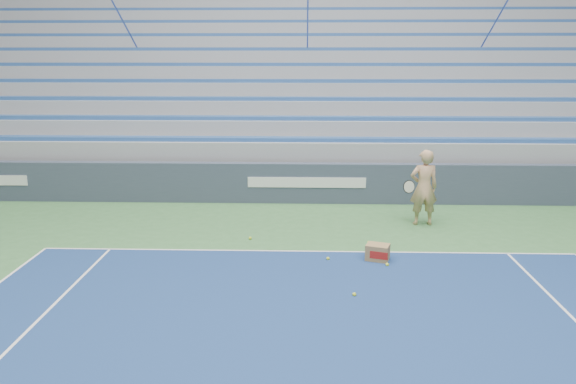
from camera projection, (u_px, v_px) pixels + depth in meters
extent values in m
cube|color=white|center=(307.00, 251.00, 11.60)|extent=(10.97, 0.05, 0.00)
cube|color=#374154|center=(307.00, 183.00, 15.36)|extent=(30.00, 0.30, 1.10)
cube|color=white|center=(307.00, 182.00, 15.19)|extent=(3.20, 0.02, 0.28)
cube|color=#95989D|center=(307.00, 154.00, 19.78)|extent=(30.00, 8.50, 1.10)
cube|color=#95989D|center=(307.00, 132.00, 19.59)|extent=(30.00, 8.50, 0.50)
cube|color=#295296|center=(307.00, 139.00, 15.75)|extent=(29.60, 0.42, 0.11)
cube|color=#95989D|center=(307.00, 116.00, 19.88)|extent=(30.00, 7.65, 0.50)
cube|color=#295296|center=(307.00, 118.00, 16.46)|extent=(29.60, 0.42, 0.11)
cube|color=#95989D|center=(307.00, 101.00, 20.17)|extent=(30.00, 6.80, 0.50)
cube|color=#295296|center=(307.00, 99.00, 17.16)|extent=(29.60, 0.42, 0.11)
cube|color=#95989D|center=(307.00, 86.00, 20.47)|extent=(30.00, 5.95, 0.50)
cube|color=#295296|center=(307.00, 81.00, 17.87)|extent=(29.60, 0.42, 0.11)
cube|color=#95989D|center=(307.00, 72.00, 20.76)|extent=(30.00, 5.10, 0.50)
cube|color=#295296|center=(307.00, 64.00, 18.58)|extent=(29.60, 0.42, 0.11)
cube|color=#95989D|center=(307.00, 58.00, 21.05)|extent=(30.00, 4.25, 0.50)
cube|color=#295296|center=(307.00, 49.00, 19.28)|extent=(29.60, 0.42, 0.11)
cube|color=#95989D|center=(307.00, 44.00, 21.35)|extent=(30.00, 3.40, 0.50)
cube|color=#295296|center=(307.00, 35.00, 19.99)|extent=(29.60, 0.42, 0.11)
cube|color=#95989D|center=(307.00, 31.00, 21.64)|extent=(30.00, 2.55, 0.50)
cube|color=#295296|center=(308.00, 22.00, 20.69)|extent=(29.60, 0.42, 0.11)
cube|color=#95989D|center=(308.00, 18.00, 21.93)|extent=(30.00, 1.70, 0.50)
cube|color=#295296|center=(308.00, 9.00, 21.40)|extent=(29.60, 0.42, 0.11)
cube|color=#95989D|center=(308.00, 6.00, 22.23)|extent=(30.00, 0.85, 0.50)
cube|color=#95989D|center=(307.00, 62.00, 23.45)|extent=(31.00, 0.40, 7.30)
cylinder|color=#3250AF|center=(131.00, 35.00, 19.00)|extent=(0.05, 8.53, 5.04)
cylinder|color=#3250AF|center=(308.00, 35.00, 18.81)|extent=(0.05, 8.53, 5.04)
cylinder|color=#3250AF|center=(488.00, 35.00, 18.63)|extent=(0.05, 8.53, 5.04)
imported|color=tan|center=(424.00, 188.00, 13.27)|extent=(0.69, 0.48, 1.82)
cylinder|color=black|center=(411.00, 188.00, 13.03)|extent=(0.12, 0.27, 0.08)
cylinder|color=beige|center=(409.00, 187.00, 12.74)|extent=(0.29, 0.16, 0.28)
torus|color=black|center=(409.00, 187.00, 12.74)|extent=(0.31, 0.18, 0.30)
cube|color=olive|center=(378.00, 252.00, 11.09)|extent=(0.52, 0.45, 0.33)
cube|color=#B21E19|center=(379.00, 255.00, 10.92)|extent=(0.34, 0.12, 0.15)
sphere|color=yellow|center=(328.00, 259.00, 11.13)|extent=(0.07, 0.07, 0.07)
sphere|color=yellow|center=(387.00, 265.00, 10.81)|extent=(0.07, 0.07, 0.07)
sphere|color=yellow|center=(354.00, 294.00, 9.46)|extent=(0.07, 0.07, 0.07)
sphere|color=yellow|center=(250.00, 238.00, 12.36)|extent=(0.07, 0.07, 0.07)
sphere|color=yellow|center=(369.00, 242.00, 12.08)|extent=(0.07, 0.07, 0.07)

